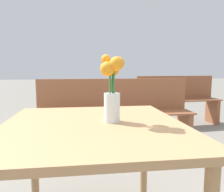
% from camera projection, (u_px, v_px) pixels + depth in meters
% --- Properties ---
extents(table_front, '(0.88, 0.93, 0.71)m').
position_uv_depth(table_front, '(93.00, 142.00, 1.07)').
color(table_front, tan).
rests_on(table_front, ground_plane).
extents(flower_vase, '(0.12, 0.13, 0.33)m').
position_uv_depth(flower_vase, '(112.00, 90.00, 1.06)').
color(flower_vase, silver).
rests_on(flower_vase, table_front).
extents(bench_near, '(1.89, 0.36, 0.85)m').
position_uv_depth(bench_near, '(115.00, 109.00, 2.69)').
color(bench_near, brown).
rests_on(bench_near, ground_plane).
extents(bench_middle, '(1.46, 0.46, 0.85)m').
position_uv_depth(bench_middle, '(177.00, 99.00, 3.81)').
color(bench_middle, brown).
rests_on(bench_middle, ground_plane).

